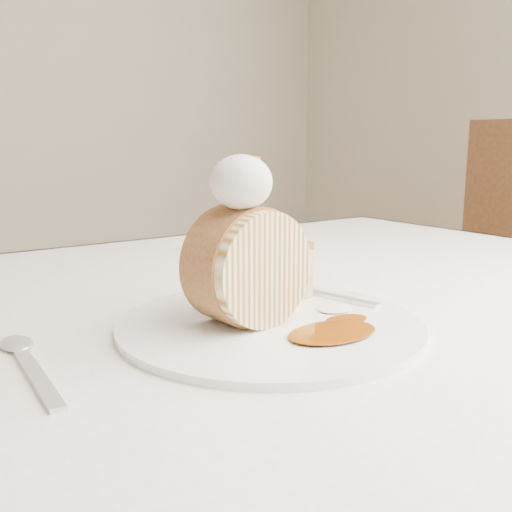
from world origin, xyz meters
TOP-DOWN VIEW (x-y plane):
  - table at (0.00, 0.20)m, footprint 1.40×0.90m
  - plate at (-0.02, 0.07)m, footprint 0.33×0.33m
  - roulade_slice at (-0.04, 0.08)m, footprint 0.12×0.07m
  - cake_chunk at (0.03, 0.14)m, footprint 0.07×0.07m
  - whipped_cream at (-0.05, 0.08)m, footprint 0.06×0.06m
  - caramel_drizzle at (-0.05, 0.08)m, footprint 0.03×0.02m
  - caramel_pool at (-0.00, 0.00)m, footprint 0.10×0.07m
  - fork at (0.08, 0.10)m, footprint 0.07×0.18m
  - spoon at (-0.25, 0.07)m, footprint 0.03×0.16m

SIDE VIEW (x-z plane):
  - table at x=0.00m, z-range 0.29..1.04m
  - spoon at x=-0.25m, z-range 0.75..0.75m
  - plate at x=-0.02m, z-range 0.75..0.76m
  - fork at x=0.08m, z-range 0.76..0.76m
  - caramel_pool at x=0.00m, z-range 0.76..0.76m
  - cake_chunk at x=0.03m, z-range 0.76..0.81m
  - roulade_slice at x=-0.04m, z-range 0.76..0.87m
  - whipped_cream at x=-0.05m, z-range 0.87..0.92m
  - caramel_drizzle at x=-0.05m, z-range 0.92..0.93m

